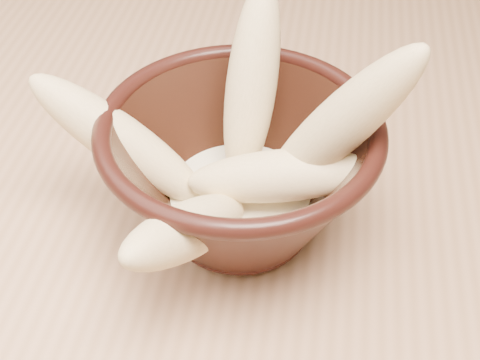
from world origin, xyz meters
TOP-DOWN VIEW (x-y plane):
  - table at (0.00, 0.00)m, footprint 1.20×0.80m
  - bowl at (0.23, -0.13)m, footprint 0.19×0.19m
  - milk_puddle at (0.23, -0.13)m, footprint 0.10×0.10m
  - banana_upright at (0.23, -0.08)m, footprint 0.05×0.10m
  - banana_left at (0.15, -0.13)m, footprint 0.14×0.05m
  - banana_right at (0.29, -0.13)m, footprint 0.12×0.05m
  - banana_across at (0.25, -0.14)m, footprint 0.13×0.04m
  - banana_front at (0.21, -0.19)m, footprint 0.08×0.13m

SIDE VIEW (x-z plane):
  - table at x=0.00m, z-range 0.30..1.05m
  - milk_puddle at x=0.23m, z-range 0.78..0.79m
  - bowl at x=0.23m, z-range 0.76..0.86m
  - banana_across at x=0.25m, z-range 0.79..0.85m
  - banana_front at x=0.21m, z-range 0.77..0.86m
  - banana_left at x=0.15m, z-range 0.77..0.88m
  - banana_upright at x=0.23m, z-range 0.78..0.92m
  - banana_right at x=0.29m, z-range 0.78..0.93m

